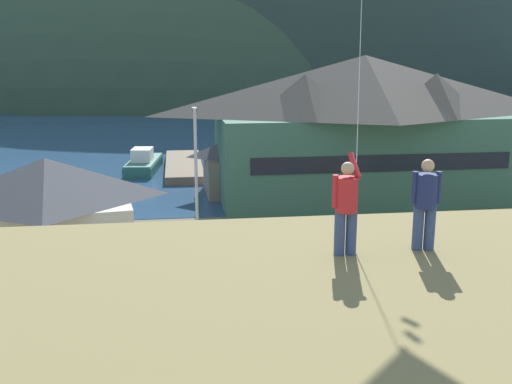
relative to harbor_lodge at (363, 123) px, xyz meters
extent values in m
plane|color=#66604C|center=(-9.10, -22.03, -5.44)|extent=(600.00, 600.00, 0.00)
cube|color=slate|center=(-9.10, -17.03, -5.39)|extent=(40.00, 20.00, 0.10)
cube|color=navy|center=(-9.10, 37.97, -5.43)|extent=(360.00, 84.00, 0.03)
ellipsoid|color=#334733|center=(-12.48, 87.88, -5.44)|extent=(104.63, 54.91, 66.23)
ellipsoid|color=#2D3D33|center=(8.33, 86.99, -5.44)|extent=(122.24, 46.46, 94.22)
cube|color=#38604C|center=(0.00, 0.11, -2.39)|extent=(20.68, 9.31, 6.10)
cube|color=black|center=(0.04, -4.49, -2.09)|extent=(17.51, 0.24, 1.10)
pyramid|color=#60564C|center=(0.00, 0.11, 2.71)|extent=(21.92, 10.23, 4.11)
pyramid|color=#60564C|center=(-4.62, -1.53, 2.12)|extent=(5.06, 5.06, 2.87)
pyramid|color=#60564C|center=(4.65, -1.45, 2.12)|extent=(5.06, 5.06, 2.87)
cube|color=beige|center=(-19.04, -14.62, -3.45)|extent=(7.75, 6.44, 3.98)
pyramid|color=#47474C|center=(-19.04, -14.62, -0.50)|extent=(8.39, 7.07, 1.92)
cube|color=black|center=(-18.64, -17.37, -4.05)|extent=(1.10, 0.22, 2.79)
cube|color=#756B5B|center=(-8.41, 2.56, -4.02)|extent=(5.71, 5.12, 2.84)
pyramid|color=#47474C|center=(-8.41, 2.56, -1.73)|extent=(6.17, 5.63, 1.74)
cube|color=black|center=(-8.33, 0.05, -4.45)|extent=(1.10, 0.09, 1.99)
cube|color=#70604C|center=(-12.70, 12.43, -5.09)|extent=(3.20, 13.53, 0.70)
cube|color=#23564C|center=(-16.25, 12.17, -4.99)|extent=(3.24, 7.73, 0.90)
cube|color=#33665B|center=(-16.25, 12.17, -4.46)|extent=(3.14, 7.50, 0.16)
cube|color=silver|center=(-16.31, 11.61, -3.83)|extent=(1.93, 2.43, 1.10)
cube|color=#236633|center=(-11.99, -15.49, -4.62)|extent=(4.34, 2.15, 0.80)
cube|color=#1E562B|center=(-11.84, -15.50, -3.87)|extent=(2.23, 1.77, 0.70)
cube|color=black|center=(-11.84, -15.50, -3.91)|extent=(2.27, 1.81, 0.32)
cylinder|color=black|center=(-13.27, -14.46, -5.02)|extent=(0.66, 0.27, 0.64)
cylinder|color=black|center=(-13.42, -16.29, -5.02)|extent=(0.66, 0.27, 0.64)
cylinder|color=black|center=(-10.55, -14.69, -5.02)|extent=(0.66, 0.27, 0.64)
cylinder|color=black|center=(-10.70, -16.52, -5.02)|extent=(0.66, 0.27, 0.64)
cylinder|color=black|center=(-0.68, -19.77, -5.02)|extent=(0.65, 0.27, 0.64)
cylinder|color=black|center=(-0.81, -21.60, -5.02)|extent=(0.65, 0.27, 0.64)
cube|color=red|center=(-5.47, -22.19, -4.62)|extent=(4.32, 2.11, 0.80)
cube|color=#B11A15|center=(-5.32, -22.20, -3.87)|extent=(2.21, 1.75, 0.70)
cube|color=black|center=(-5.32, -22.20, -3.91)|extent=(2.26, 1.79, 0.32)
cylinder|color=black|center=(-6.76, -21.17, -5.02)|extent=(0.65, 0.27, 0.64)
cylinder|color=black|center=(-6.90, -23.00, -5.02)|extent=(0.65, 0.27, 0.64)
cylinder|color=black|center=(-4.04, -21.37, -5.02)|extent=(0.65, 0.27, 0.64)
cylinder|color=black|center=(-4.17, -23.20, -5.02)|extent=(0.65, 0.27, 0.64)
cube|color=#B28923|center=(-1.05, -14.61, -4.62)|extent=(4.30, 2.04, 0.80)
cube|color=olive|center=(-0.90, -14.60, -3.87)|extent=(2.19, 1.72, 0.70)
cube|color=black|center=(-0.90, -14.60, -3.91)|extent=(2.23, 1.75, 0.32)
cylinder|color=black|center=(-2.46, -13.77, -5.02)|extent=(0.65, 0.26, 0.64)
cylinder|color=black|center=(-2.36, -15.60, -5.02)|extent=(0.65, 0.26, 0.64)
cylinder|color=black|center=(0.26, -13.62, -5.02)|extent=(0.65, 0.26, 0.64)
cylinder|color=black|center=(0.37, -15.45, -5.02)|extent=(0.65, 0.26, 0.64)
cube|color=navy|center=(-10.20, -22.05, -4.62)|extent=(4.26, 1.95, 0.80)
cube|color=navy|center=(-10.35, -22.05, -3.87)|extent=(2.16, 1.68, 0.70)
cube|color=black|center=(-10.35, -22.05, -3.91)|extent=(2.20, 1.71, 0.32)
cylinder|color=black|center=(-8.87, -23.02, -5.02)|extent=(0.65, 0.24, 0.64)
cylinder|color=black|center=(-8.80, -21.19, -5.02)|extent=(0.65, 0.24, 0.64)
cylinder|color=black|center=(-11.60, -22.92, -5.02)|extent=(0.65, 0.24, 0.64)
cylinder|color=black|center=(-11.53, -21.09, -5.02)|extent=(0.65, 0.24, 0.64)
cube|color=#9EA3A8|center=(-18.73, -21.22, -4.62)|extent=(4.35, 2.20, 0.80)
cube|color=gray|center=(-18.58, -21.20, -3.87)|extent=(2.24, 1.79, 0.70)
cube|color=black|center=(-18.58, -21.20, -3.91)|extent=(2.29, 1.83, 0.32)
cylinder|color=black|center=(-17.46, -20.17, -5.02)|extent=(0.66, 0.28, 0.64)
cylinder|color=black|center=(-17.28, -22.00, -5.02)|extent=(0.66, 0.28, 0.64)
cylinder|color=#ADADB2|center=(-12.35, -11.53, -1.54)|extent=(0.16, 0.16, 7.61)
cube|color=#4C4C51|center=(-12.35, -11.18, 2.17)|extent=(0.24, 0.70, 0.20)
cylinder|color=#384770|center=(-10.37, -31.17, 1.72)|extent=(0.20, 0.20, 0.82)
cylinder|color=#384770|center=(-10.15, -31.17, 1.72)|extent=(0.20, 0.20, 0.82)
cylinder|color=red|center=(-10.26, -31.17, 2.45)|extent=(0.40, 0.40, 0.64)
sphere|color=tan|center=(-10.26, -31.17, 2.93)|extent=(0.24, 0.24, 0.24)
cylinder|color=red|center=(-10.09, -30.98, 2.95)|extent=(0.12, 0.56, 0.43)
cylinder|color=red|center=(-10.48, -31.17, 2.52)|extent=(0.11, 0.11, 0.60)
cylinder|color=#384770|center=(-8.83, -31.07, 1.72)|extent=(0.20, 0.20, 0.82)
cylinder|color=#384770|center=(-8.61, -31.11, 1.72)|extent=(0.20, 0.20, 0.82)
cylinder|color=navy|center=(-8.72, -31.09, 2.45)|extent=(0.40, 0.40, 0.64)
sphere|color=tan|center=(-8.72, -31.09, 2.93)|extent=(0.24, 0.24, 0.24)
cylinder|color=navy|center=(-8.94, -31.06, 2.52)|extent=(0.11, 0.11, 0.60)
cylinder|color=navy|center=(-8.50, -31.12, 2.52)|extent=(0.11, 0.11, 0.60)
cylinder|color=silver|center=(-9.02, -27.62, 5.60)|extent=(2.01, 6.62, 8.59)
camera|label=1|loc=(-13.30, -41.41, 4.96)|focal=42.06mm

